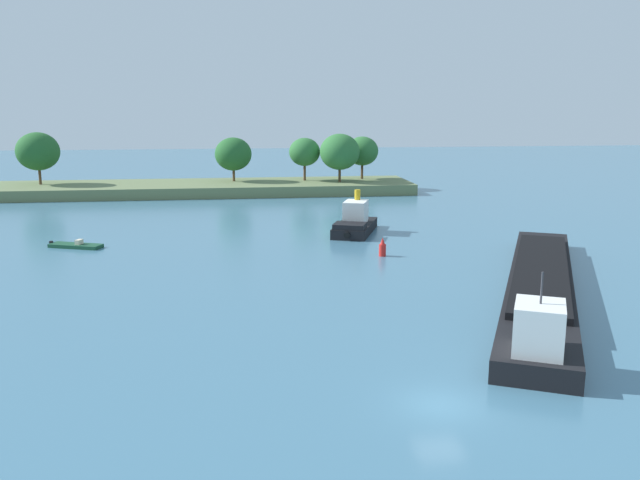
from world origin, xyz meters
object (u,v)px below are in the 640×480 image
(fishing_skiff, at_px, (76,246))
(tugboat, at_px, (355,223))
(cargo_barge, at_px, (540,284))
(channel_buoy_red, at_px, (382,248))

(fishing_skiff, bearing_deg, tugboat, 7.69)
(tugboat, height_order, cargo_barge, cargo_barge)
(cargo_barge, distance_m, channel_buoy_red, 17.94)
(tugboat, bearing_deg, fishing_skiff, -172.31)
(fishing_skiff, xyz_separation_m, channel_buoy_red, (31.48, -8.10, 0.60))
(cargo_barge, xyz_separation_m, channel_buoy_red, (-9.33, 15.32, -0.18))
(cargo_barge, bearing_deg, fishing_skiff, 150.15)
(tugboat, bearing_deg, channel_buoy_red, -87.21)
(fishing_skiff, distance_m, channel_buoy_red, 32.51)
(fishing_skiff, bearing_deg, cargo_barge, -29.85)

